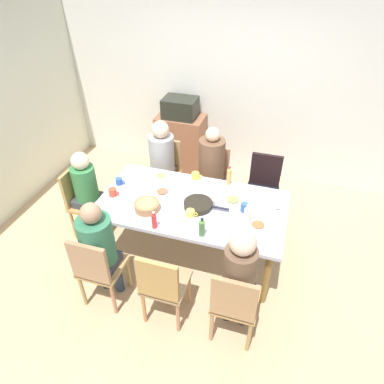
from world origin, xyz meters
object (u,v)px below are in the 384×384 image
object	(u,v)px
bottle_1	(154,220)
cup_6	(244,207)
person_2	(162,157)
cup_3	(274,206)
person_0	(99,245)
microwave	(180,108)
chair_5	(212,177)
cup_4	(113,192)
chair_2	(165,169)
plate_1	(258,225)
cup_1	(216,202)
chair_1	(235,303)
side_cabinet	(181,144)
bottle_2	(229,176)
plate_3	(233,200)
bottle_0	(202,228)
person_1	(239,276)
chair_6	(263,185)
person_3	(87,188)
serving_pan	(199,205)
plate_0	(162,192)
cup_2	(119,181)
chair_0	(98,268)
bowl_0	(147,205)
chair_4	(163,284)
plate_2	(161,176)
cup_5	(191,213)
chair_3	(83,198)
cup_0	(196,176)
dining_table	(192,209)
person_5	(211,165)
bottle_3	(247,215)

from	to	relation	value
bottle_1	cup_6	bearing A→B (deg)	32.38
person_2	cup_3	size ratio (longest dim) A/B	10.92
person_0	microwave	world-z (taller)	person_0
person_0	chair_5	size ratio (longest dim) A/B	1.35
person_0	cup_4	world-z (taller)	person_0
chair_2	person_2	bearing A→B (deg)	-90.00
plate_1	cup_1	world-z (taller)	cup_1
chair_1	cup_1	size ratio (longest dim) A/B	7.46
person_2	side_cabinet	world-z (taller)	person_2
cup_4	bottle_2	bearing A→B (deg)	26.59
bottle_1	side_cabinet	size ratio (longest dim) A/B	0.22
chair_1	plate_3	bearing A→B (deg)	103.29
cup_3	bottle_0	world-z (taller)	bottle_0
person_1	chair_6	xyz separation A→B (m)	(-0.00, 1.71, -0.24)
chair_1	chair_2	xyz separation A→B (m)	(-1.32, 1.80, 0.00)
chair_5	bottle_2	size ratio (longest dim) A/B	3.86
person_3	plate_1	xyz separation A→B (m)	(1.99, -0.16, 0.09)
person_0	serving_pan	xyz separation A→B (m)	(0.74, 0.77, 0.06)
plate_0	cup_2	world-z (taller)	cup_2
chair_0	bowl_0	bearing A→B (deg)	70.07
plate_1	bottle_0	world-z (taller)	bottle_0
plate_0	chair_4	bearing A→B (deg)	-69.52
plate_2	cup_5	distance (m)	0.79
side_cabinet	plate_1	bearing A→B (deg)	-52.80
chair_3	cup_0	world-z (taller)	chair_3
microwave	plate_2	bearing A→B (deg)	-81.11
bottle_1	bottle_2	xyz separation A→B (m)	(0.53, 0.92, 0.02)
bowl_0	cup_1	size ratio (longest dim) A/B	2.16
chair_5	chair_4	bearing A→B (deg)	-90.00
dining_table	cup_0	world-z (taller)	cup_0
bottle_0	person_5	bearing A→B (deg)	100.42
chair_3	chair_6	size ratio (longest dim) A/B	1.00
cup_6	bottle_1	distance (m)	0.93
cup_0	cup_5	xyz separation A→B (m)	(0.14, -0.66, -0.00)
person_1	plate_2	size ratio (longest dim) A/B	6.17
bottle_2	chair_3	bearing A→B (deg)	-164.59
cup_0	microwave	world-z (taller)	microwave
chair_4	plate_0	bearing A→B (deg)	110.48
chair_5	cup_3	size ratio (longest dim) A/B	7.93
person_2	chair_3	distance (m)	1.10
plate_2	bottle_3	bearing A→B (deg)	-24.92
chair_2	cup_1	xyz separation A→B (m)	(0.91, -0.85, 0.28)
chair_1	person_1	size ratio (longest dim) A/B	0.71
chair_3	plate_2	distance (m)	0.98
cup_5	microwave	distance (m)	2.08
bowl_0	dining_table	bearing A→B (deg)	28.83
person_1	bottle_3	bearing A→B (deg)	94.69
bottle_0	cup_3	bearing A→B (deg)	44.10
cup_5	bottle_1	bearing A→B (deg)	-136.99
person_0	cup_0	bearing A→B (deg)	66.09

